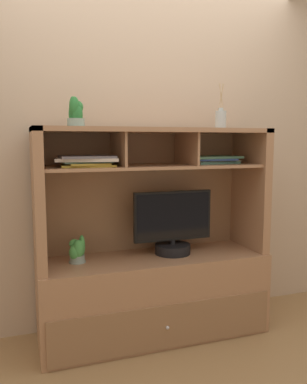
% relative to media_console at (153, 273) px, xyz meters
% --- Properties ---
extents(floor_plane, '(6.00, 6.00, 0.02)m').
position_rel_media_console_xyz_m(floor_plane, '(0.00, -0.01, -0.46)').
color(floor_plane, '#9B764B').
rests_on(floor_plane, ground).
extents(back_wall, '(6.00, 0.02, 2.80)m').
position_rel_media_console_xyz_m(back_wall, '(0.00, 0.28, 0.95)').
color(back_wall, tan).
rests_on(back_wall, ground).
extents(media_console, '(1.59, 0.55, 1.46)m').
position_rel_media_console_xyz_m(media_console, '(0.00, 0.00, 0.00)').
color(media_console, '#A37451').
rests_on(media_console, ground).
extents(tv_monitor, '(0.57, 0.25, 0.45)m').
position_rel_media_console_xyz_m(tv_monitor, '(0.15, 0.01, 0.30)').
color(tv_monitor, black).
rests_on(tv_monitor, media_console).
extents(potted_orchid, '(0.11, 0.12, 0.18)m').
position_rel_media_console_xyz_m(potted_orchid, '(-0.52, 0.01, 0.20)').
color(potted_orchid, '#8A9E95').
rests_on(potted_orchid, media_console).
extents(magazine_stack_left, '(0.39, 0.31, 0.05)m').
position_rel_media_console_xyz_m(magazine_stack_left, '(0.46, 0.04, 0.79)').
color(magazine_stack_left, '#497B6C').
rests_on(magazine_stack_left, media_console).
extents(magazine_stack_centre, '(0.42, 0.33, 0.07)m').
position_rel_media_console_xyz_m(magazine_stack_centre, '(-0.46, -0.03, 0.80)').
color(magazine_stack_centre, gold).
rests_on(magazine_stack_centre, media_console).
extents(diffuser_bottle, '(0.08, 0.08, 0.32)m').
position_rel_media_console_xyz_m(diffuser_bottle, '(0.52, 0.01, 1.08)').
color(diffuser_bottle, '#ADB7B7').
rests_on(diffuser_bottle, media_console).
extents(potted_succulent, '(0.13, 0.13, 0.19)m').
position_rel_media_console_xyz_m(potted_succulent, '(-0.52, 0.00, 1.09)').
color(potted_succulent, gray).
rests_on(potted_succulent, media_console).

